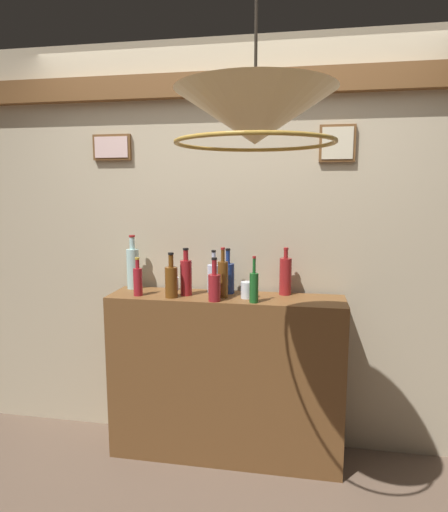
{
  "coord_description": "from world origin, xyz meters",
  "views": [
    {
      "loc": [
        0.43,
        -1.64,
        1.64
      ],
      "look_at": [
        0.0,
        0.81,
        1.27
      ],
      "focal_mm": 30.68,
      "sensor_mm": 36.0,
      "label": 1
    }
  ],
  "objects_px": {
    "liquor_bottle_tequila": "(285,276)",
    "glass_tumbler_highball": "(247,290)",
    "liquor_bottle_mezcal": "(138,281)",
    "liquor_bottle_port": "(254,286)",
    "liquor_bottle_sherry": "(214,277)",
    "liquor_bottle_bourbon": "(214,286)",
    "liquor_bottle_whiskey": "(171,281)",
    "liquor_bottle_brandy": "(229,277)",
    "liquor_bottle_gin": "(133,267)",
    "glass_tumbler_rocks": "(173,284)",
    "liquor_bottle_rye": "(186,276)",
    "liquor_bottle_amaro": "(223,278)",
    "pendant_lamp": "(255,119)"
  },
  "relations": [
    {
      "from": "glass_tumbler_rocks",
      "to": "liquor_bottle_port",
      "type": "bearing_deg",
      "value": -23.26
    },
    {
      "from": "liquor_bottle_amaro",
      "to": "liquor_bottle_mezcal",
      "type": "height_order",
      "value": "liquor_bottle_amaro"
    },
    {
      "from": "liquor_bottle_tequila",
      "to": "liquor_bottle_brandy",
      "type": "bearing_deg",
      "value": -176.18
    },
    {
      "from": "liquor_bottle_port",
      "to": "glass_tumbler_rocks",
      "type": "xyz_separation_m",
      "value": [
        -0.54,
        0.23,
        -0.05
      ]
    },
    {
      "from": "liquor_bottle_rye",
      "to": "liquor_bottle_gin",
      "type": "relative_size",
      "value": 0.83
    },
    {
      "from": "liquor_bottle_whiskey",
      "to": "glass_tumbler_highball",
      "type": "height_order",
      "value": "liquor_bottle_whiskey"
    },
    {
      "from": "liquor_bottle_mezcal",
      "to": "liquor_bottle_gin",
      "type": "height_order",
      "value": "liquor_bottle_gin"
    },
    {
      "from": "liquor_bottle_gin",
      "to": "glass_tumbler_highball",
      "type": "relative_size",
      "value": 3.57
    },
    {
      "from": "liquor_bottle_amaro",
      "to": "liquor_bottle_mezcal",
      "type": "xyz_separation_m",
      "value": [
        -0.51,
        -0.05,
        -0.02
      ]
    },
    {
      "from": "liquor_bottle_port",
      "to": "liquor_bottle_sherry",
      "type": "height_order",
      "value": "liquor_bottle_port"
    },
    {
      "from": "liquor_bottle_gin",
      "to": "glass_tumbler_rocks",
      "type": "distance_m",
      "value": 0.28
    },
    {
      "from": "liquor_bottle_rye",
      "to": "liquor_bottle_gin",
      "type": "bearing_deg",
      "value": 162.9
    },
    {
      "from": "liquor_bottle_whiskey",
      "to": "pendant_lamp",
      "type": "relative_size",
      "value": 0.43
    },
    {
      "from": "liquor_bottle_mezcal",
      "to": "glass_tumbler_highball",
      "type": "xyz_separation_m",
      "value": [
        0.65,
        0.05,
        -0.04
      ]
    },
    {
      "from": "liquor_bottle_tequila",
      "to": "glass_tumbler_rocks",
      "type": "relative_size",
      "value": 3.67
    },
    {
      "from": "liquor_bottle_sherry",
      "to": "glass_tumbler_highball",
      "type": "height_order",
      "value": "liquor_bottle_sherry"
    },
    {
      "from": "liquor_bottle_sherry",
      "to": "glass_tumbler_highball",
      "type": "distance_m",
      "value": 0.25
    },
    {
      "from": "liquor_bottle_mezcal",
      "to": "liquor_bottle_rye",
      "type": "bearing_deg",
      "value": 12.06
    },
    {
      "from": "liquor_bottle_brandy",
      "to": "liquor_bottle_bourbon",
      "type": "xyz_separation_m",
      "value": [
        -0.05,
        -0.21,
        -0.01
      ]
    },
    {
      "from": "pendant_lamp",
      "to": "liquor_bottle_mezcal",
      "type": "bearing_deg",
      "value": 136.74
    },
    {
      "from": "liquor_bottle_bourbon",
      "to": "liquor_bottle_gin",
      "type": "bearing_deg",
      "value": 158.46
    },
    {
      "from": "liquor_bottle_bourbon",
      "to": "glass_tumbler_highball",
      "type": "height_order",
      "value": "liquor_bottle_bourbon"
    },
    {
      "from": "liquor_bottle_amaro",
      "to": "liquor_bottle_gin",
      "type": "xyz_separation_m",
      "value": [
        -0.61,
        0.13,
        0.02
      ]
    },
    {
      "from": "liquor_bottle_mezcal",
      "to": "liquor_bottle_port",
      "type": "height_order",
      "value": "liquor_bottle_port"
    },
    {
      "from": "liquor_bottle_port",
      "to": "liquor_bottle_bourbon",
      "type": "bearing_deg",
      "value": -178.45
    },
    {
      "from": "liquor_bottle_port",
      "to": "pendant_lamp",
      "type": "distance_m",
      "value": 1.05
    },
    {
      "from": "liquor_bottle_sherry",
      "to": "liquor_bottle_bourbon",
      "type": "bearing_deg",
      "value": -77.7
    },
    {
      "from": "liquor_bottle_rye",
      "to": "liquor_bottle_whiskey",
      "type": "relative_size",
      "value": 1.07
    },
    {
      "from": "liquor_bottle_sherry",
      "to": "liquor_bottle_mezcal",
      "type": "bearing_deg",
      "value": -159.08
    },
    {
      "from": "liquor_bottle_sherry",
      "to": "glass_tumbler_rocks",
      "type": "height_order",
      "value": "liquor_bottle_sherry"
    },
    {
      "from": "liquor_bottle_tequila",
      "to": "liquor_bottle_gin",
      "type": "height_order",
      "value": "liquor_bottle_gin"
    },
    {
      "from": "liquor_bottle_port",
      "to": "glass_tumbler_highball",
      "type": "bearing_deg",
      "value": 118.16
    },
    {
      "from": "liquor_bottle_sherry",
      "to": "glass_tumbler_highball",
      "type": "relative_size",
      "value": 2.73
    },
    {
      "from": "liquor_bottle_brandy",
      "to": "liquor_bottle_bourbon",
      "type": "height_order",
      "value": "liquor_bottle_brandy"
    },
    {
      "from": "liquor_bottle_rye",
      "to": "liquor_bottle_mezcal",
      "type": "bearing_deg",
      "value": -167.94
    },
    {
      "from": "liquor_bottle_bourbon",
      "to": "pendant_lamp",
      "type": "xyz_separation_m",
      "value": [
        0.29,
        -0.67,
        0.8
      ]
    },
    {
      "from": "liquor_bottle_amaro",
      "to": "liquor_bottle_bourbon",
      "type": "height_order",
      "value": "liquor_bottle_amaro"
    },
    {
      "from": "liquor_bottle_bourbon",
      "to": "glass_tumbler_rocks",
      "type": "relative_size",
      "value": 3.21
    },
    {
      "from": "liquor_bottle_tequila",
      "to": "pendant_lamp",
      "type": "bearing_deg",
      "value": -96.08
    },
    {
      "from": "liquor_bottle_tequila",
      "to": "glass_tumbler_highball",
      "type": "relative_size",
      "value": 2.98
    },
    {
      "from": "liquor_bottle_brandy",
      "to": "glass_tumbler_highball",
      "type": "distance_m",
      "value": 0.17
    },
    {
      "from": "liquor_bottle_bourbon",
      "to": "liquor_bottle_rye",
      "type": "bearing_deg",
      "value": 150.54
    },
    {
      "from": "liquor_bottle_whiskey",
      "to": "liquor_bottle_bourbon",
      "type": "height_order",
      "value": "liquor_bottle_whiskey"
    },
    {
      "from": "liquor_bottle_mezcal",
      "to": "liquor_bottle_port",
      "type": "relative_size",
      "value": 0.87
    },
    {
      "from": "pendant_lamp",
      "to": "liquor_bottle_tequila",
      "type": "bearing_deg",
      "value": 83.92
    },
    {
      "from": "liquor_bottle_sherry",
      "to": "glass_tumbler_rocks",
      "type": "bearing_deg",
      "value": 174.92
    },
    {
      "from": "liquor_bottle_port",
      "to": "glass_tumbler_highball",
      "type": "distance_m",
      "value": 0.12
    },
    {
      "from": "pendant_lamp",
      "to": "liquor_bottle_whiskey",
      "type": "bearing_deg",
      "value": 128.03
    },
    {
      "from": "liquor_bottle_whiskey",
      "to": "liquor_bottle_brandy",
      "type": "distance_m",
      "value": 0.35
    },
    {
      "from": "liquor_bottle_gin",
      "to": "glass_tumbler_highball",
      "type": "height_order",
      "value": "liquor_bottle_gin"
    }
  ]
}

